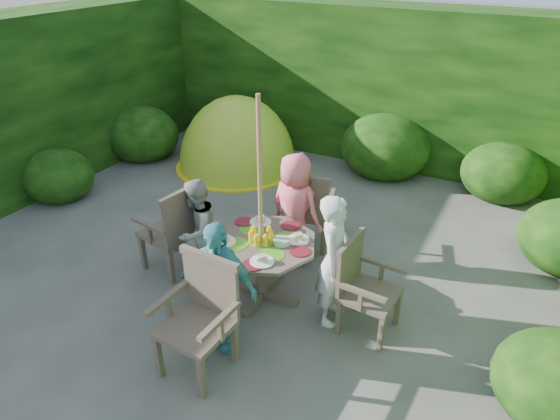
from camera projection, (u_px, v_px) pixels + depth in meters
The scene contains 13 objects.
ground at pixel (243, 263), 5.92m from camera, with size 60.00×60.00×0.00m, color #4A4842.
hedge_enclosure at pixel (296, 129), 6.35m from camera, with size 9.00×9.00×2.50m.
patio_table at pixel (262, 250), 5.13m from camera, with size 1.20×1.20×0.81m.
parasol_pole at pixel (260, 205), 4.88m from camera, with size 0.04×0.04×2.20m, color #99643D.
garden_chair_right at pixel (363, 285), 4.73m from camera, with size 0.53×0.58×0.93m.
garden_chair_left at pixel (175, 228), 5.56m from camera, with size 0.63×0.69×1.03m.
garden_chair_back at pixel (307, 209), 6.00m from camera, with size 0.71×0.66×0.99m.
garden_chair_front at pixel (201, 315), 4.29m from camera, with size 0.63×0.57×1.02m.
child_right at pixel (335, 261), 4.75m from camera, with size 0.50×0.33×1.37m, color silver.
child_left at pixel (197, 230), 5.44m from camera, with size 0.57×0.45×1.18m, color #979792.
child_back at pixel (295, 209), 5.71m from camera, with size 0.65×0.43×1.34m, color #FF6978.
child_front at pixel (218, 286), 4.46m from camera, with size 0.77×0.32×1.31m, color #4AA3AE.
dome_tent at pixel (238, 166), 8.44m from camera, with size 2.08×2.08×2.37m.
Camera 1 is at (2.73, -4.09, 3.39)m, focal length 32.00 mm.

